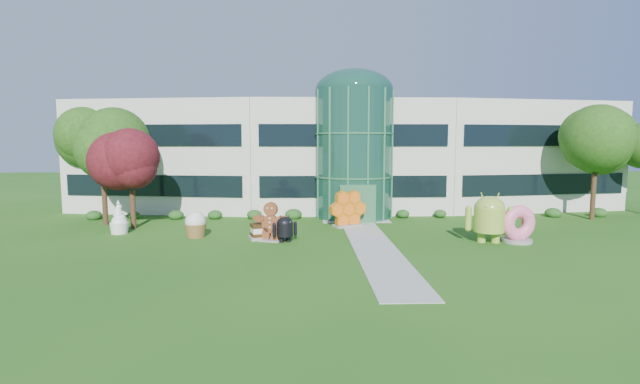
{
  "coord_description": "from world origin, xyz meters",
  "views": [
    {
      "loc": [
        -3.9,
        -24.04,
        5.76
      ],
      "look_at": [
        -2.84,
        6.0,
        2.6
      ],
      "focal_mm": 26.0,
      "sensor_mm": 36.0,
      "label": 1
    }
  ],
  "objects_px": {
    "android_green": "(489,215)",
    "donut": "(517,223)",
    "android_black": "(285,227)",
    "gingerbread": "(271,221)"
  },
  "relations": [
    {
      "from": "android_black",
      "to": "gingerbread",
      "type": "bearing_deg",
      "value": 137.77
    },
    {
      "from": "donut",
      "to": "android_black",
      "type": "bearing_deg",
      "value": 166.34
    },
    {
      "from": "android_green",
      "to": "gingerbread",
      "type": "distance_m",
      "value": 12.76
    },
    {
      "from": "android_black",
      "to": "donut",
      "type": "xyz_separation_m",
      "value": [
        13.57,
        -0.54,
        0.23
      ]
    },
    {
      "from": "android_black",
      "to": "donut",
      "type": "relative_size",
      "value": 0.8
    },
    {
      "from": "android_green",
      "to": "gingerbread",
      "type": "bearing_deg",
      "value": -173.56
    },
    {
      "from": "donut",
      "to": "android_green",
      "type": "bearing_deg",
      "value": 168.58
    },
    {
      "from": "android_green",
      "to": "gingerbread",
      "type": "xyz_separation_m",
      "value": [
        -12.72,
        0.87,
        -0.43
      ]
    },
    {
      "from": "android_green",
      "to": "donut",
      "type": "relative_size",
      "value": 1.44
    },
    {
      "from": "android_green",
      "to": "gingerbread",
      "type": "height_order",
      "value": "android_green"
    }
  ]
}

